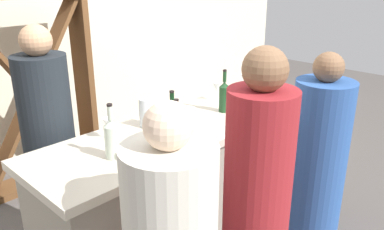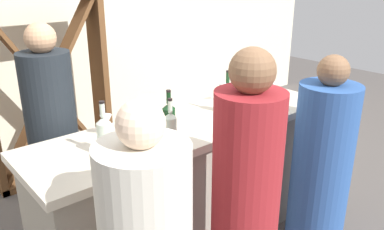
{
  "view_description": "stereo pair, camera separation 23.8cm",
  "coord_description": "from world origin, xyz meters",
  "px_view_note": "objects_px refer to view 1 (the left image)",
  "views": [
    {
      "loc": [
        -1.74,
        -1.69,
        1.89
      ],
      "look_at": [
        0.0,
        0.0,
        1.0
      ],
      "focal_mm": 36.96,
      "sensor_mm": 36.0,
      "label": 1
    },
    {
      "loc": [
        -1.56,
        -1.85,
        1.89
      ],
      "look_at": [
        0.0,
        0.0,
        1.0
      ],
      "focal_mm": 36.96,
      "sensor_mm": 36.0,
      "label": 2
    }
  ],
  "objects_px": {
    "wine_bottle_second_right_olive_green": "(224,96)",
    "wine_glass_near_right": "(255,77)",
    "wine_rack": "(32,93)",
    "wine_glass_near_center": "(265,87)",
    "water_pitcher": "(148,112)",
    "wine_glass_far_right": "(217,88)",
    "wine_glass_near_left": "(137,146)",
    "wine_bottle_second_left_clear_pale": "(177,128)",
    "wine_glass_far_left": "(245,79)",
    "person_left_guest": "(317,161)",
    "wine_bottle_leftmost_clear_pale": "(112,138)",
    "person_center_guest": "(256,204)",
    "person_server_behind": "(52,157)",
    "wine_bottle_center_dark_green": "(172,119)",
    "wine_glass_far_center": "(109,124)"
  },
  "relations": [
    {
      "from": "wine_bottle_second_right_olive_green",
      "to": "wine_glass_near_right",
      "type": "relative_size",
      "value": 1.98
    },
    {
      "from": "wine_rack",
      "to": "wine_glass_near_center",
      "type": "xyz_separation_m",
      "value": [
        1.0,
        -1.76,
        0.2
      ]
    },
    {
      "from": "wine_bottle_second_right_olive_green",
      "to": "water_pitcher",
      "type": "distance_m",
      "value": 0.58
    },
    {
      "from": "wine_glass_far_right",
      "to": "wine_glass_near_left",
      "type": "bearing_deg",
      "value": -159.78
    },
    {
      "from": "wine_bottle_second_left_clear_pale",
      "to": "wine_glass_near_center",
      "type": "bearing_deg",
      "value": 4.94
    },
    {
      "from": "wine_glass_near_center",
      "to": "wine_glass_far_left",
      "type": "xyz_separation_m",
      "value": [
        0.11,
        0.27,
        -0.01
      ]
    },
    {
      "from": "wine_rack",
      "to": "person_left_guest",
      "type": "distance_m",
      "value": 2.46
    },
    {
      "from": "wine_bottle_leftmost_clear_pale",
      "to": "wine_bottle_second_right_olive_green",
      "type": "relative_size",
      "value": 1.0
    },
    {
      "from": "person_center_guest",
      "to": "person_server_behind",
      "type": "relative_size",
      "value": 0.98
    },
    {
      "from": "wine_bottle_center_dark_green",
      "to": "water_pitcher",
      "type": "distance_m",
      "value": 0.22
    },
    {
      "from": "wine_glass_far_center",
      "to": "person_server_behind",
      "type": "bearing_deg",
      "value": 112.1
    },
    {
      "from": "wine_glass_far_left",
      "to": "water_pitcher",
      "type": "xyz_separation_m",
      "value": [
        -1.03,
        -0.01,
        -0.02
      ]
    },
    {
      "from": "wine_bottle_second_right_olive_green",
      "to": "wine_glass_near_center",
      "type": "height_order",
      "value": "wine_bottle_second_right_olive_green"
    },
    {
      "from": "wine_bottle_center_dark_green",
      "to": "wine_glass_near_right",
      "type": "bearing_deg",
      "value": 10.99
    },
    {
      "from": "water_pitcher",
      "to": "wine_glass_near_right",
      "type": "bearing_deg",
      "value": 0.23
    },
    {
      "from": "person_left_guest",
      "to": "wine_glass_near_right",
      "type": "bearing_deg",
      "value": 0.88
    },
    {
      "from": "wine_glass_far_left",
      "to": "wine_glass_far_right",
      "type": "relative_size",
      "value": 1.04
    },
    {
      "from": "wine_glass_far_center",
      "to": "wine_bottle_leftmost_clear_pale",
      "type": "bearing_deg",
      "value": -120.41
    },
    {
      "from": "wine_rack",
      "to": "person_server_behind",
      "type": "bearing_deg",
      "value": -109.51
    },
    {
      "from": "wine_glass_near_center",
      "to": "wine_glass_far_left",
      "type": "relative_size",
      "value": 1.14
    },
    {
      "from": "wine_glass_far_center",
      "to": "person_left_guest",
      "type": "relative_size",
      "value": 0.09
    },
    {
      "from": "wine_bottle_leftmost_clear_pale",
      "to": "wine_glass_far_left",
      "type": "xyz_separation_m",
      "value": [
        1.45,
        0.22,
        -0.0
      ]
    },
    {
      "from": "wine_bottle_second_left_clear_pale",
      "to": "wine_glass_near_right",
      "type": "bearing_deg",
      "value": 15.88
    },
    {
      "from": "wine_glass_near_right",
      "to": "person_server_behind",
      "type": "xyz_separation_m",
      "value": [
        -1.63,
        0.43,
        -0.3
      ]
    },
    {
      "from": "wine_bottle_second_left_clear_pale",
      "to": "wine_glass_near_center",
      "type": "distance_m",
      "value": 0.99
    },
    {
      "from": "wine_rack",
      "to": "wine_glass_near_right",
      "type": "xyz_separation_m",
      "value": [
        1.25,
        -1.49,
        0.18
      ]
    },
    {
      "from": "wine_bottle_second_left_clear_pale",
      "to": "wine_glass_near_left",
      "type": "bearing_deg",
      "value": -175.08
    },
    {
      "from": "person_center_guest",
      "to": "wine_bottle_center_dark_green",
      "type": "bearing_deg",
      "value": 5.21
    },
    {
      "from": "wine_bottle_second_left_clear_pale",
      "to": "water_pitcher",
      "type": "distance_m",
      "value": 0.36
    },
    {
      "from": "person_server_behind",
      "to": "wine_bottle_second_right_olive_green",
      "type": "bearing_deg",
      "value": 65.36
    },
    {
      "from": "wine_glass_near_right",
      "to": "person_center_guest",
      "type": "relative_size",
      "value": 0.1
    },
    {
      "from": "wine_bottle_leftmost_clear_pale",
      "to": "person_server_behind",
      "type": "bearing_deg",
      "value": 93.83
    },
    {
      "from": "wine_glass_far_left",
      "to": "wine_glass_near_left",
      "type": "bearing_deg",
      "value": -164.91
    },
    {
      "from": "wine_bottle_second_left_clear_pale",
      "to": "wine_glass_far_center",
      "type": "height_order",
      "value": "wine_bottle_second_left_clear_pale"
    },
    {
      "from": "wine_bottle_second_right_olive_green",
      "to": "wine_glass_near_left",
      "type": "height_order",
      "value": "wine_bottle_second_right_olive_green"
    },
    {
      "from": "wine_bottle_second_right_olive_green",
      "to": "wine_bottle_center_dark_green",
      "type": "bearing_deg",
      "value": -174.9
    },
    {
      "from": "wine_glass_far_left",
      "to": "person_center_guest",
      "type": "relative_size",
      "value": 0.09
    },
    {
      "from": "wine_rack",
      "to": "wine_glass_far_right",
      "type": "height_order",
      "value": "wine_rack"
    },
    {
      "from": "wine_glass_near_center",
      "to": "wine_glass_far_center",
      "type": "distance_m",
      "value": 1.23
    },
    {
      "from": "wine_bottle_center_dark_green",
      "to": "wine_glass_near_left",
      "type": "xyz_separation_m",
      "value": [
        -0.39,
        -0.15,
        -0.0
      ]
    },
    {
      "from": "wine_glass_far_center",
      "to": "wine_glass_far_right",
      "type": "xyz_separation_m",
      "value": [
        1.0,
        0.02,
        0.01
      ]
    },
    {
      "from": "person_left_guest",
      "to": "wine_glass_near_left",
      "type": "bearing_deg",
      "value": 94.0
    },
    {
      "from": "person_server_behind",
      "to": "water_pitcher",
      "type": "bearing_deg",
      "value": 52.98
    },
    {
      "from": "wine_bottle_leftmost_clear_pale",
      "to": "person_server_behind",
      "type": "relative_size",
      "value": 0.19
    },
    {
      "from": "wine_bottle_second_right_olive_green",
      "to": "wine_glass_near_right",
      "type": "distance_m",
      "value": 0.63
    },
    {
      "from": "wine_glass_near_center",
      "to": "wine_glass_far_center",
      "type": "relative_size",
      "value": 1.29
    },
    {
      "from": "wine_bottle_second_right_olive_green",
      "to": "wine_glass_near_center",
      "type": "bearing_deg",
      "value": -14.29
    },
    {
      "from": "wine_glass_near_right",
      "to": "water_pitcher",
      "type": "bearing_deg",
      "value": -179.77
    },
    {
      "from": "wine_glass_far_center",
      "to": "person_center_guest",
      "type": "bearing_deg",
      "value": -69.24
    },
    {
      "from": "wine_bottle_center_dark_green",
      "to": "wine_glass_far_center",
      "type": "bearing_deg",
      "value": 143.22
    }
  ]
}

